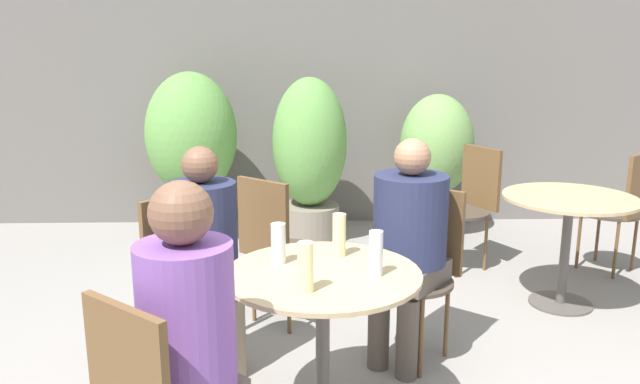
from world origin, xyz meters
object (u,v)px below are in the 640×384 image
at_px(seated_person_0, 408,236).
at_px(seated_person_2, 190,329).
at_px(beer_glass_2, 376,253).
at_px(bistro_chair_1, 186,269).
at_px(seated_person_1, 206,244).
at_px(potted_plant_2, 436,157).
at_px(beer_glass_3, 339,235).
at_px(potted_plant_0, 192,146).
at_px(potted_plant_1, 310,156).
at_px(bistro_chair_5, 275,239).
at_px(cafe_table_far, 568,219).
at_px(cafe_table_near, 323,305).
at_px(bistro_chair_3, 471,197).
at_px(bistro_chair_0, 422,258).
at_px(bistro_chair_4, 625,202).
at_px(beer_glass_0, 278,244).
at_px(beer_glass_1, 306,267).

xyz_separation_m(seated_person_0, seated_person_2, (-0.91, -1.12, 0.03)).
bearing_deg(beer_glass_2, bistro_chair_1, 146.32).
xyz_separation_m(seated_person_1, potted_plant_2, (1.64, 2.38, -0.00)).
bearing_deg(beer_glass_3, potted_plant_0, 113.01).
bearing_deg(beer_glass_2, potted_plant_1, 94.89).
distance_m(bistro_chair_5, seated_person_1, 0.68).
xyz_separation_m(bistro_chair_1, potted_plant_1, (0.66, 2.15, 0.20)).
distance_m(seated_person_0, seated_person_2, 1.44).
height_order(cafe_table_far, potted_plant_1, potted_plant_1).
xyz_separation_m(cafe_table_near, seated_person_2, (-0.46, -0.56, 0.16)).
bearing_deg(bistro_chair_5, seated_person_2, 122.31).
bearing_deg(beer_glass_3, cafe_table_far, 35.52).
relative_size(bistro_chair_5, seated_person_1, 0.77).
bearing_deg(bistro_chair_5, bistro_chair_3, -105.42).
bearing_deg(cafe_table_near, bistro_chair_0, 50.85).
relative_size(cafe_table_far, seated_person_0, 0.69).
distance_m(bistro_chair_4, potted_plant_0, 3.41).
xyz_separation_m(bistro_chair_3, potted_plant_2, (-0.09, 0.80, 0.16)).
distance_m(beer_glass_0, potted_plant_0, 2.80).
height_order(seated_person_2, potted_plant_2, same).
relative_size(beer_glass_1, potted_plant_0, 0.14).
height_order(seated_person_1, beer_glass_0, seated_person_1).
distance_m(seated_person_0, potted_plant_2, 2.37).
relative_size(bistro_chair_3, beer_glass_0, 5.10).
bearing_deg(bistro_chair_5, bistro_chair_4, -122.46).
height_order(bistro_chair_3, bistro_chair_4, same).
xyz_separation_m(cafe_table_far, bistro_chair_4, (0.66, 0.56, -0.03)).
relative_size(beer_glass_3, potted_plant_0, 0.14).
distance_m(bistro_chair_0, seated_person_1, 1.15).
bearing_deg(bistro_chair_5, beer_glass_2, 152.87).
distance_m(bistro_chair_3, potted_plant_0, 2.34).
xyz_separation_m(bistro_chair_0, bistro_chair_1, (-1.23, -0.13, 0.00)).
bearing_deg(cafe_table_near, seated_person_0, 50.85).
relative_size(bistro_chair_3, beer_glass_2, 4.80).
bearing_deg(cafe_table_far, seated_person_0, -147.42).
xyz_separation_m(beer_glass_1, beer_glass_3, (0.15, 0.41, -0.00)).
relative_size(bistro_chair_1, seated_person_1, 0.77).
relative_size(bistro_chair_1, bistro_chair_4, 1.00).
bearing_deg(bistro_chair_5, beer_glass_3, 151.17).
bearing_deg(beer_glass_1, cafe_table_far, 41.84).
bearing_deg(beer_glass_1, potted_plant_1, 88.94).
xyz_separation_m(seated_person_0, potted_plant_0, (-1.47, 2.23, 0.11)).
height_order(bistro_chair_5, seated_person_0, seated_person_0).
distance_m(cafe_table_near, potted_plant_1, 2.71).
distance_m(bistro_chair_5, beer_glass_0, 0.97).
relative_size(beer_glass_3, potted_plant_2, 0.16).
xyz_separation_m(beer_glass_0, potted_plant_0, (-0.83, 2.68, 0.00)).
relative_size(bistro_chair_3, potted_plant_0, 0.63).
distance_m(bistro_chair_0, seated_person_2, 1.61).
bearing_deg(seated_person_0, seated_person_2, -90.00).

